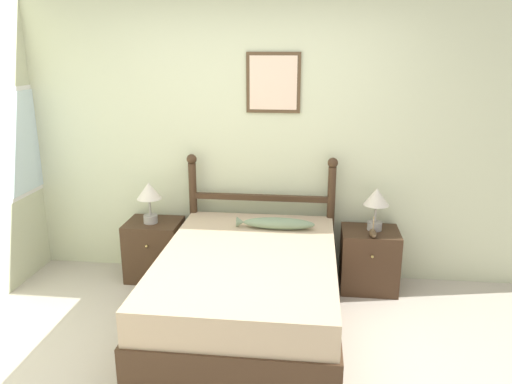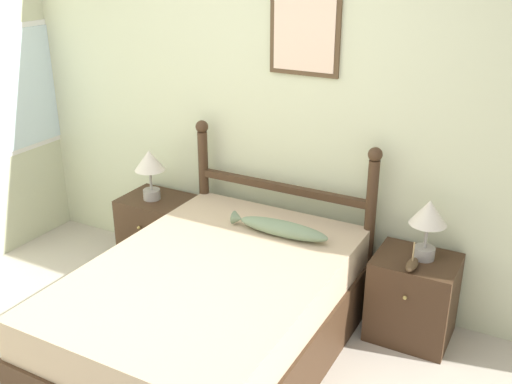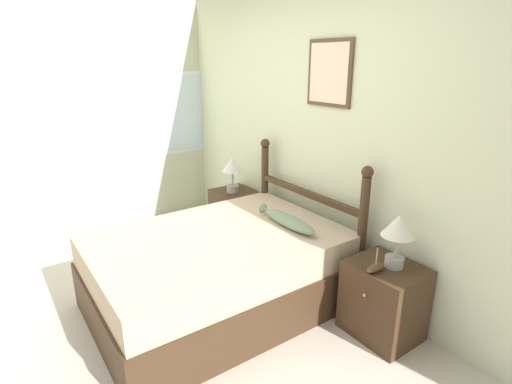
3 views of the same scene
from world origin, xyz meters
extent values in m
plane|color=#B7AD9E|center=(0.00, 0.00, 0.00)|extent=(16.00, 16.00, 0.00)
cube|color=beige|center=(0.00, 1.73, 1.27)|extent=(6.40, 0.06, 2.55)
cube|color=#4C3823|center=(0.16, 1.69, 1.79)|extent=(0.47, 0.02, 0.52)
cube|color=beige|center=(0.16, 1.68, 1.79)|extent=(0.41, 0.01, 0.46)
cube|color=beige|center=(-2.13, 0.00, 1.27)|extent=(0.06, 6.40, 2.55)
cube|color=white|center=(-2.10, 1.41, 1.26)|extent=(0.01, 0.99, 0.99)
cube|color=silver|center=(-2.09, 1.41, 1.26)|extent=(0.01, 0.91, 0.91)
cube|color=#3D2819|center=(0.06, 0.68, 0.19)|extent=(1.34, 1.91, 0.38)
cube|color=tan|center=(0.06, 0.68, 0.50)|extent=(1.30, 1.87, 0.24)
cylinder|color=#3D2819|center=(-0.57, 1.60, 0.54)|extent=(0.07, 0.07, 1.08)
sphere|color=#3D2819|center=(-0.57, 1.60, 1.12)|extent=(0.09, 0.09, 0.09)
cylinder|color=#3D2819|center=(0.70, 1.60, 0.54)|extent=(0.07, 0.07, 1.08)
sphere|color=#3D2819|center=(0.70, 1.60, 1.12)|extent=(0.09, 0.09, 0.09)
cube|color=#3D2819|center=(0.06, 1.60, 0.78)|extent=(1.26, 0.05, 0.05)
cube|color=#3D2819|center=(-0.92, 1.46, 0.27)|extent=(0.50, 0.41, 0.55)
sphere|color=tan|center=(-0.92, 1.25, 0.40)|extent=(0.02, 0.02, 0.02)
cube|color=#3D2819|center=(1.05, 1.46, 0.27)|extent=(0.50, 0.41, 0.55)
sphere|color=tan|center=(1.05, 1.25, 0.40)|extent=(0.02, 0.02, 0.02)
cylinder|color=gray|center=(-0.93, 1.44, 0.59)|extent=(0.13, 0.13, 0.08)
cylinder|color=gray|center=(-0.93, 1.44, 0.70)|extent=(0.02, 0.02, 0.16)
cone|color=beige|center=(-0.93, 1.44, 0.85)|extent=(0.22, 0.22, 0.15)
cylinder|color=gray|center=(1.08, 1.49, 0.59)|extent=(0.13, 0.13, 0.08)
cylinder|color=gray|center=(1.08, 1.49, 0.70)|extent=(0.02, 0.02, 0.16)
cone|color=beige|center=(1.08, 1.49, 0.85)|extent=(0.22, 0.22, 0.15)
ellipsoid|color=#4C3823|center=(1.05, 1.33, 0.57)|extent=(0.06, 0.17, 0.05)
cylinder|color=#997F56|center=(1.05, 1.33, 0.66)|extent=(0.01, 0.01, 0.12)
ellipsoid|color=gray|center=(0.25, 1.24, 0.66)|extent=(0.60, 0.13, 0.10)
cone|color=gray|center=(-0.07, 1.24, 0.66)|extent=(0.06, 0.09, 0.09)
camera|label=1|loc=(0.52, -2.71, 2.09)|focal=35.00mm
camera|label=2|loc=(1.71, -1.80, 2.30)|focal=42.00mm
camera|label=3|loc=(2.53, -0.68, 1.90)|focal=28.00mm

